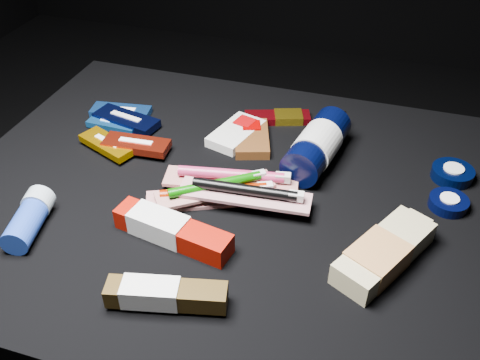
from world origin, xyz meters
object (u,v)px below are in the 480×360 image
(bodywash_bottle, at_px, (383,254))
(deodorant_stick, at_px, (29,219))
(lotion_bottle, at_px, (317,145))
(toothpaste_carton_red, at_px, (168,229))

(bodywash_bottle, distance_m, deodorant_stick, 0.55)
(lotion_bottle, xyz_separation_m, bodywash_bottle, (0.14, -0.23, -0.02))
(toothpaste_carton_red, bearing_deg, deodorant_stick, -157.14)
(bodywash_bottle, height_order, deodorant_stick, deodorant_stick)
(lotion_bottle, distance_m, toothpaste_carton_red, 0.33)
(bodywash_bottle, relative_size, deodorant_stick, 1.61)
(lotion_bottle, xyz_separation_m, deodorant_stick, (-0.40, -0.32, -0.01))
(deodorant_stick, bearing_deg, lotion_bottle, 26.32)
(bodywash_bottle, relative_size, toothpaste_carton_red, 0.97)
(lotion_bottle, height_order, toothpaste_carton_red, lotion_bottle)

